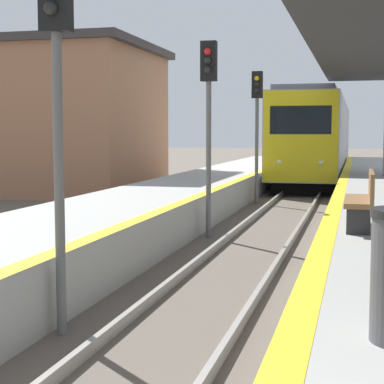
{
  "coord_description": "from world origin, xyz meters",
  "views": [
    {
      "loc": [
        2.09,
        -1.72,
        2.44
      ],
      "look_at": [
        -3.0,
        17.95,
        0.55
      ],
      "focal_mm": 60.0,
      "sensor_mm": 36.0,
      "label": 1
    }
  ],
  "objects": [
    {
      "name": "signal_near",
      "position": [
        -1.35,
        5.22,
        3.15
      ],
      "size": [
        0.36,
        0.31,
        4.51
      ],
      "color": "#595959",
      "rests_on": "ground"
    },
    {
      "name": "signal_mid",
      "position": [
        -1.24,
        12.64,
        3.15
      ],
      "size": [
        0.36,
        0.31,
        4.51
      ],
      "color": "#595959",
      "rests_on": "ground"
    },
    {
      "name": "signal_far",
      "position": [
        -1.27,
        20.06,
        3.15
      ],
      "size": [
        0.36,
        0.31,
        4.51
      ],
      "color": "#595959",
      "rests_on": "ground"
    },
    {
      "name": "train",
      "position": [
        0.0,
        34.03,
        2.18
      ],
      "size": [
        2.83,
        23.58,
        4.28
      ],
      "color": "black",
      "rests_on": "ground"
    },
    {
      "name": "station_building",
      "position": [
        -11.91,
        22.55,
        3.0
      ],
      "size": [
        11.96,
        7.41,
        5.97
      ],
      "color": "#9E6B4C",
      "rests_on": "ground"
    },
    {
      "name": "bench",
      "position": [
        2.19,
        8.82,
        1.39
      ],
      "size": [
        0.44,
        1.65,
        0.92
      ],
      "color": "brown",
      "rests_on": "platform_right"
    }
  ]
}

